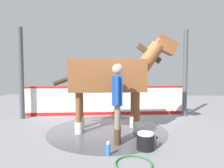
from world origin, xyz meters
The scene contains 11 objects.
ground_plane centered at (0.00, 0.00, -0.01)m, with size 16.00×16.00×0.02m, color gray.
wet_patch centered at (0.09, -0.16, 0.00)m, with size 3.22×3.22×0.00m, color #4C4C54.
barrier_wall centered at (-1.72, -0.40, 0.50)m, with size 0.86×5.90×1.07m.
roof_post_near centered at (-1.76, 2.49, 1.55)m, with size 0.16×0.16×3.09m, color #4C4C51.
roof_post_far centered at (-1.01, -3.19, 1.55)m, with size 0.16×0.16×3.09m, color #4C4C51.
horse centered at (0.08, -0.03, 1.46)m, with size 1.09×3.36×2.59m.
handler centered at (1.00, 0.14, 1.03)m, with size 0.70×0.24×1.77m.
wash_bucket centered at (1.32, 0.73, 0.17)m, with size 0.37×0.37×0.34m.
bottle_shampoo centered at (1.14, 0.99, 0.10)m, with size 0.06×0.06×0.21m.
bottle_spray centered at (1.66, -0.01, 0.12)m, with size 0.08×0.08×0.27m.
hose_coil centered at (1.99, 0.45, 0.02)m, with size 0.65×0.65×0.03m, color #267233.
Camera 1 is at (5.07, 0.28, 1.57)m, focal length 29.70 mm.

